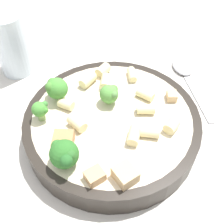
% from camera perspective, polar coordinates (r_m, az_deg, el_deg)
% --- Properties ---
extents(ground_plane, '(2.00, 2.00, 0.00)m').
position_cam_1_polar(ground_plane, '(0.45, -0.00, -4.34)').
color(ground_plane, beige).
extents(pasta_bowl, '(0.26, 0.26, 0.04)m').
position_cam_1_polar(pasta_bowl, '(0.43, -0.00, -2.43)').
color(pasta_bowl, '#28231E').
rests_on(pasta_bowl, ground_plane).
extents(broccoli_floret_0, '(0.03, 0.03, 0.03)m').
position_cam_1_polar(broccoli_floret_0, '(0.42, -0.30, 3.71)').
color(broccoli_floret_0, '#93B766').
rests_on(broccoli_floret_0, pasta_bowl).
extents(broccoli_floret_1, '(0.02, 0.02, 0.03)m').
position_cam_1_polar(broccoli_floret_1, '(0.41, -14.39, 0.44)').
color(broccoli_floret_1, '#84AD60').
rests_on(broccoli_floret_1, pasta_bowl).
extents(broccoli_floret_2, '(0.03, 0.03, 0.04)m').
position_cam_1_polar(broccoli_floret_2, '(0.43, -11.29, 4.80)').
color(broccoli_floret_2, '#9EC175').
rests_on(broccoli_floret_2, pasta_bowl).
extents(broccoli_floret_3, '(0.04, 0.04, 0.04)m').
position_cam_1_polar(broccoli_floret_3, '(0.35, -9.70, -8.42)').
color(broccoli_floret_3, '#9EC175').
rests_on(broccoli_floret_3, pasta_bowl).
extents(rigatoni_0, '(0.03, 0.02, 0.01)m').
position_cam_1_polar(rigatoni_0, '(0.42, 6.96, 0.30)').
color(rigatoni_0, beige).
rests_on(rigatoni_0, pasta_bowl).
extents(rigatoni_1, '(0.03, 0.03, 0.02)m').
position_cam_1_polar(rigatoni_1, '(0.48, -2.29, 8.45)').
color(rigatoni_1, beige).
rests_on(rigatoni_1, pasta_bowl).
extents(rigatoni_2, '(0.03, 0.03, 0.02)m').
position_cam_1_polar(rigatoni_2, '(0.38, 4.45, -4.81)').
color(rigatoni_2, beige).
rests_on(rigatoni_2, pasta_bowl).
extents(rigatoni_3, '(0.03, 0.03, 0.02)m').
position_cam_1_polar(rigatoni_3, '(0.40, -7.12, -2.26)').
color(rigatoni_3, beige).
rests_on(rigatoni_3, pasta_bowl).
extents(rigatoni_4, '(0.03, 0.03, 0.01)m').
position_cam_1_polar(rigatoni_4, '(0.44, 6.74, 3.53)').
color(rigatoni_4, beige).
rests_on(rigatoni_4, pasta_bowl).
extents(rigatoni_5, '(0.03, 0.02, 0.01)m').
position_cam_1_polar(rigatoni_5, '(0.39, 7.67, -4.10)').
color(rigatoni_5, beige).
rests_on(rigatoni_5, pasta_bowl).
extents(rigatoni_6, '(0.03, 0.03, 0.02)m').
position_cam_1_polar(rigatoni_6, '(0.46, -4.91, 6.48)').
color(rigatoni_6, beige).
rests_on(rigatoni_6, pasta_bowl).
extents(rigatoni_7, '(0.01, 0.03, 0.01)m').
position_cam_1_polar(rigatoni_7, '(0.47, 4.07, 7.57)').
color(rigatoni_7, beige).
rests_on(rigatoni_7, pasta_bowl).
extents(rigatoni_8, '(0.03, 0.03, 0.01)m').
position_cam_1_polar(rigatoni_8, '(0.43, -9.33, 1.56)').
color(rigatoni_8, beige).
rests_on(rigatoni_8, pasta_bowl).
extents(rigatoni_9, '(0.02, 0.03, 0.02)m').
position_cam_1_polar(rigatoni_9, '(0.46, -1.72, 6.15)').
color(rigatoni_9, beige).
rests_on(rigatoni_9, pasta_bowl).
extents(rigatoni_10, '(0.03, 0.03, 0.02)m').
position_cam_1_polar(rigatoni_10, '(0.40, 12.03, -2.75)').
color(rigatoni_10, beige).
rests_on(rigatoni_10, pasta_bowl).
extents(chicken_chunk_0, '(0.03, 0.04, 0.02)m').
position_cam_1_polar(chicken_chunk_0, '(0.35, 2.54, -12.60)').
color(chicken_chunk_0, tan).
rests_on(chicken_chunk_0, pasta_bowl).
extents(chicken_chunk_1, '(0.03, 0.03, 0.01)m').
position_cam_1_polar(chicken_chunk_1, '(0.35, -3.54, -12.81)').
color(chicken_chunk_1, tan).
rests_on(chicken_chunk_1, pasta_bowl).
extents(chicken_chunk_2, '(0.03, 0.03, 0.02)m').
position_cam_1_polar(chicken_chunk_2, '(0.38, -9.85, -5.82)').
color(chicken_chunk_2, '#A87A4C').
rests_on(chicken_chunk_2, pasta_bowl).
extents(chicken_chunk_3, '(0.02, 0.02, 0.01)m').
position_cam_1_polar(chicken_chunk_3, '(0.45, 12.03, 3.21)').
color(chicken_chunk_3, tan).
rests_on(chicken_chunk_3, pasta_bowl).
extents(drinking_glass, '(0.06, 0.06, 0.12)m').
position_cam_1_polar(drinking_glass, '(0.56, -19.55, 12.14)').
color(drinking_glass, silver).
rests_on(drinking_glass, ground_plane).
extents(spoon, '(0.04, 0.17, 0.01)m').
position_cam_1_polar(spoon, '(0.56, 14.85, 7.45)').
color(spoon, '#B2B2B7').
rests_on(spoon, ground_plane).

